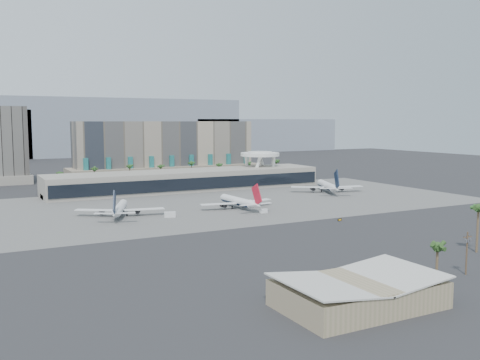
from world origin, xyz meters
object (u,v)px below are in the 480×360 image
airliner_right (328,186)px  service_vehicle_a (170,215)px  utility_pole (467,249)px  airliner_centre (238,201)px  service_vehicle_b (264,211)px  airliner_left (120,209)px  taxiway_sign (340,220)px

airliner_right → service_vehicle_a: airliner_right is taller
utility_pole → airliner_centre: (-2.94, 128.98, -3.65)m
service_vehicle_a → service_vehicle_b: 43.16m
airliner_left → taxiway_sign: size_ratio=16.15×
airliner_centre → service_vehicle_a: size_ratio=8.11×
service_vehicle_a → taxiway_sign: service_vehicle_a is taller
taxiway_sign → service_vehicle_a: bearing=132.3°
utility_pole → airliner_right: bearing=65.5°
utility_pole → taxiway_sign: utility_pole is taller
service_vehicle_b → taxiway_sign: 37.18m
service_vehicle_b → airliner_left: bearing=144.0°
airliner_left → taxiway_sign: bearing=-12.6°
utility_pole → airliner_left: airliner_left is taller
service_vehicle_a → airliner_left: bearing=165.3°
utility_pole → taxiway_sign: bearing=76.1°
utility_pole → taxiway_sign: size_ratio=5.03×
airliner_centre → service_vehicle_a: bearing=-171.3°
service_vehicle_a → airliner_right: bearing=35.8°
airliner_centre → service_vehicle_b: airliner_centre is taller
airliner_left → airliner_centre: 57.09m
airliner_left → airliner_right: airliner_right is taller
utility_pole → airliner_left: 147.03m
airliner_centre → airliner_right: (74.00, 27.06, 0.43)m
taxiway_sign → airliner_right: bearing=42.9°
utility_pole → service_vehicle_a: 128.54m
service_vehicle_b → utility_pole: bearing=-106.7°
taxiway_sign → service_vehicle_b: bearing=106.7°
airliner_left → service_vehicle_b: size_ratio=10.78×
airliner_centre → taxiway_sign: bearing=-67.3°
utility_pole → taxiway_sign: 82.55m
airliner_left → service_vehicle_b: 64.98m
utility_pole → airliner_right: 171.49m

